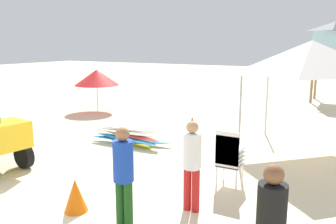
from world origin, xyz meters
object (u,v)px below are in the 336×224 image
lifeguard_tower (334,45)px  beach_umbrella_mid (97,77)px  lifeguard_near_right (192,160)px  popup_canopy (311,57)px  traffic_cone_near (75,195)px  lifeguard_near_left (123,172)px  stacked_plastic_chairs (229,154)px  surfboard_pile (128,136)px  traffic_cone_far (192,124)px

lifeguard_tower → beach_umbrella_mid: bearing=-139.0°
lifeguard_near_right → lifeguard_tower: bearing=85.6°
popup_canopy → traffic_cone_near: bearing=-118.1°
lifeguard_near_left → lifeguard_near_right: (0.66, 1.09, -0.03)m
lifeguard_near_left → traffic_cone_near: 1.30m
lifeguard_tower → beach_umbrella_mid: lifeguard_tower is taller
stacked_plastic_chairs → lifeguard_tower: 12.94m
surfboard_pile → popup_canopy: size_ratio=0.87×
lifeguard_near_left → traffic_cone_far: size_ratio=3.20×
surfboard_pile → stacked_plastic_chairs: bearing=-23.2°
popup_canopy → lifeguard_near_right: bearing=-105.0°
stacked_plastic_chairs → lifeguard_tower: (0.86, 12.73, 2.15)m
lifeguard_near_right → lifeguard_tower: lifeguard_tower is taller
beach_umbrella_mid → traffic_cone_near: bearing=-52.1°
beach_umbrella_mid → traffic_cone_near: (5.85, -7.50, -1.17)m
surfboard_pile → lifeguard_tower: size_ratio=0.65×
beach_umbrella_mid → traffic_cone_near: 9.58m
traffic_cone_near → lifeguard_near_left: bearing=-3.8°
lifeguard_near_right → traffic_cone_near: size_ratio=2.73×
surfboard_pile → popup_canopy: (4.63, 1.74, 2.32)m
lifeguard_near_left → popup_canopy: (1.89, 5.70, 1.59)m
lifeguard_near_left → lifeguard_tower: size_ratio=0.42×
lifeguard_near_left → traffic_cone_far: bearing=105.5°
stacked_plastic_chairs → traffic_cone_near: bearing=-130.2°
traffic_cone_near → traffic_cone_far: 6.14m
lifeguard_tower → lifeguard_near_right: bearing=-94.4°
lifeguard_near_right → beach_umbrella_mid: bearing=139.5°
beach_umbrella_mid → lifeguard_near_left: bearing=-47.5°
lifeguard_tower → beach_umbrella_mid: size_ratio=2.06×
stacked_plastic_chairs → surfboard_pile: stacked_plastic_chairs is taller
surfboard_pile → traffic_cone_far: (1.02, 2.22, 0.02)m
traffic_cone_far → surfboard_pile: bearing=-114.7°
stacked_plastic_chairs → traffic_cone_far: (-2.59, 3.77, -0.44)m
stacked_plastic_chairs → lifeguard_near_left: 2.58m
popup_canopy → lifeguard_near_left: bearing=-108.4°
popup_canopy → lifeguard_tower: (-0.16, 9.45, 0.30)m
stacked_plastic_chairs → beach_umbrella_mid: 9.41m
lifeguard_tower → traffic_cone_far: 9.95m
lifeguard_tower → beach_umbrella_mid: (-8.69, -7.56, -1.38)m
surfboard_pile → lifeguard_near_left: bearing=-55.3°
lifeguard_near_right → beach_umbrella_mid: 10.02m
lifeguard_near_left → beach_umbrella_mid: size_ratio=0.87×
stacked_plastic_chairs → lifeguard_tower: bearing=86.1°
lifeguard_near_right → traffic_cone_far: lifeguard_near_right is taller
lifeguard_near_left → lifeguard_near_right: bearing=58.8°
stacked_plastic_chairs → traffic_cone_near: (-1.98, -2.34, -0.40)m
popup_canopy → traffic_cone_near: 6.76m
lifeguard_tower → popup_canopy: bearing=-89.0°
stacked_plastic_chairs → surfboard_pile: (-3.61, 1.54, -0.46)m
lifeguard_near_left → lifeguard_near_right: size_ratio=1.03×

